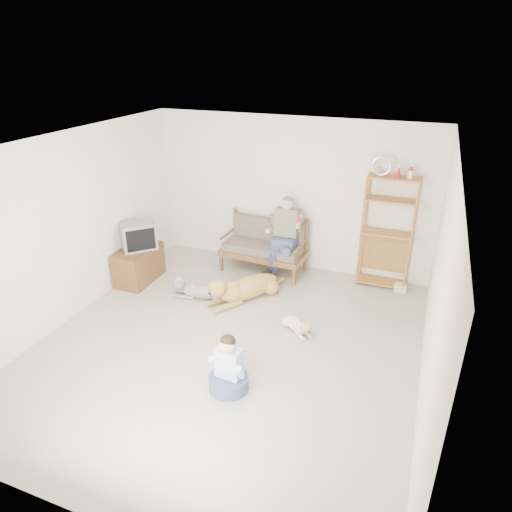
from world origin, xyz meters
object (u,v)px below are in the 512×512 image
at_px(loveseat, 265,245).
at_px(etagere, 387,232).
at_px(tv_stand, 139,264).
at_px(golden_retriever, 243,288).

xyz_separation_m(loveseat, etagere, (2.07, 0.17, 0.49)).
bearing_deg(tv_stand, etagere, 18.01).
xyz_separation_m(tv_stand, golden_retriever, (1.94, 0.04, -0.10)).
distance_m(tv_stand, golden_retriever, 1.94).
relative_size(loveseat, tv_stand, 1.69).
bearing_deg(loveseat, golden_retriever, -84.52).
height_order(loveseat, etagere, etagere).
bearing_deg(etagere, loveseat, -175.37).
bearing_deg(golden_retriever, loveseat, 125.82).
distance_m(etagere, golden_retriever, 2.53).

